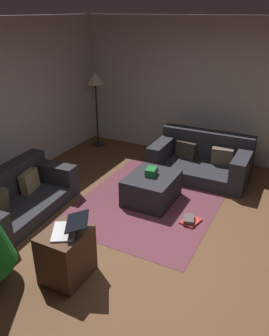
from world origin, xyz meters
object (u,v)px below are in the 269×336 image
object	(u,v)px
couch_right	(202,160)
corner_lamp	(95,84)
gift_box	(151,172)
book_stack	(190,220)
ottoman	(152,188)
side_table	(66,255)
tv_remote	(153,170)
couch_left	(15,198)
laptop	(69,228)

from	to	relation	value
couch_right	corner_lamp	bearing A→B (deg)	-10.15
gift_box	book_stack	world-z (taller)	gift_box
gift_box	ottoman	bearing A→B (deg)	-135.89
side_table	tv_remote	bearing A→B (deg)	-1.65
couch_right	side_table	size ratio (longest dim) A/B	2.86
ottoman	side_table	size ratio (longest dim) A/B	1.43
couch_left	couch_right	world-z (taller)	couch_right
gift_box	book_stack	bearing A→B (deg)	-114.15
tv_remote	book_stack	distance (m)	1.02
corner_lamp	side_table	bearing A→B (deg)	-151.92
side_table	laptop	size ratio (longest dim) A/B	1.15
gift_box	book_stack	distance (m)	0.93
laptop	corner_lamp	size ratio (longest dim) A/B	0.32
side_table	ottoman	bearing A→B (deg)	-3.76
couch_right	gift_box	size ratio (longest dim) A/B	8.15
tv_remote	gift_box	bearing A→B (deg)	162.89
book_stack	corner_lamp	xyz separation A→B (m)	(1.97, 2.77, 1.28)
corner_lamp	laptop	bearing A→B (deg)	-151.16
ottoman	corner_lamp	xyz separation A→B (m)	(1.65, 2.04, 1.11)
couch_left	book_stack	size ratio (longest dim) A/B	5.75
couch_right	corner_lamp	size ratio (longest dim) A/B	1.07
ottoman	book_stack	bearing A→B (deg)	-113.29
couch_right	tv_remote	size ratio (longest dim) A/B	10.33
couch_left	ottoman	xyz separation A→B (m)	(1.23, -1.58, -0.04)
ottoman	book_stack	distance (m)	0.81
couch_left	tv_remote	world-z (taller)	couch_left
ottoman	side_table	world-z (taller)	side_table
ottoman	book_stack	world-z (taller)	ottoman
couch_right	side_table	xyz separation A→B (m)	(-3.17, 0.53, 0.01)
corner_lamp	couch_right	bearing A→B (deg)	-99.50
ottoman	gift_box	xyz separation A→B (m)	(0.02, 0.02, 0.26)
couch_left	laptop	bearing A→B (deg)	61.75
laptop	couch_right	bearing A→B (deg)	-8.75
side_table	book_stack	size ratio (longest dim) A/B	1.86
couch_right	tv_remote	world-z (taller)	couch_right
gift_box	tv_remote	size ratio (longest dim) A/B	1.27
couch_right	side_table	distance (m)	3.22
gift_box	couch_left	bearing A→B (deg)	128.79
side_table	corner_lamp	size ratio (longest dim) A/B	0.37
side_table	book_stack	bearing A→B (deg)	-28.03
tv_remote	book_stack	size ratio (longest dim) A/B	0.51
couch_right	ottoman	xyz separation A→B (m)	(-1.24, 0.40, -0.07)
couch_right	side_table	world-z (taller)	couch_right
ottoman	gift_box	size ratio (longest dim) A/B	4.07
corner_lamp	tv_remote	bearing A→B (deg)	-126.66
couch_left	side_table	distance (m)	1.61
laptop	book_stack	size ratio (longest dim) A/B	1.61
book_stack	gift_box	bearing A→B (deg)	65.85
couch_left	couch_right	distance (m)	3.17
couch_left	laptop	world-z (taller)	laptop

